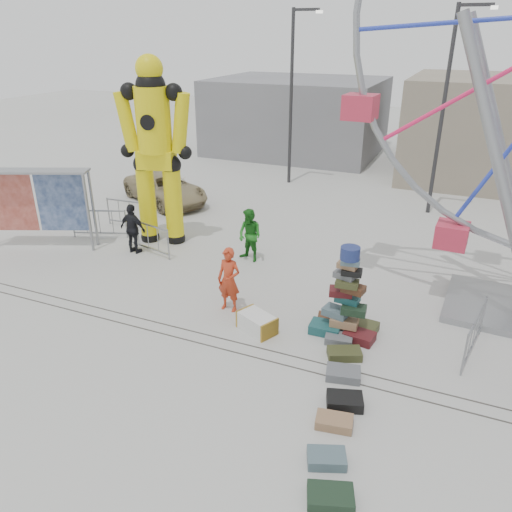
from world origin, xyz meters
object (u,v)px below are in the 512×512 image
at_px(banner_scaffold, 34,190).
at_px(barricade_wheel_front, 474,334).
at_px(suitcase_tower, 345,310).
at_px(pedestrian_red, 229,280).
at_px(pedestrian_black, 133,229).
at_px(crash_test_dummy, 156,146).
at_px(barricade_dummy_b, 130,214).
at_px(pedestrian_green, 250,235).
at_px(barricade_dummy_a, 99,224).
at_px(lamp_post_right, 446,103).
at_px(barricade_dummy_c, 148,238).
at_px(lamp_post_left, 293,90).
at_px(steamer_trunk, 257,323).
at_px(parked_suv, 165,188).

xyz_separation_m(banner_scaffold, barricade_wheel_front, (14.23, -0.90, -1.56)).
bearing_deg(suitcase_tower, pedestrian_red, -177.11).
bearing_deg(pedestrian_black, crash_test_dummy, -98.38).
bearing_deg(barricade_dummy_b, crash_test_dummy, -23.58).
xyz_separation_m(suitcase_tower, barricade_wheel_front, (3.03, 0.31, -0.12)).
relative_size(pedestrian_red, pedestrian_green, 1.02).
bearing_deg(barricade_dummy_a, suitcase_tower, -36.10).
xyz_separation_m(lamp_post_right, pedestrian_green, (-5.10, -7.42, -3.59)).
distance_m(suitcase_tower, pedestrian_green, 5.06).
distance_m(lamp_post_right, pedestrian_red, 11.99).
distance_m(lamp_post_right, barricade_dummy_c, 12.52).
distance_m(lamp_post_right, suitcase_tower, 11.24).
bearing_deg(pedestrian_black, lamp_post_left, -95.83).
xyz_separation_m(lamp_post_right, steamer_trunk, (-3.18, -11.31, -4.25)).
xyz_separation_m(crash_test_dummy, pedestrian_black, (-0.31, -1.29, -2.61)).
height_order(barricade_wheel_front, pedestrian_green, pedestrian_green).
xyz_separation_m(barricade_dummy_c, parked_suv, (-2.52, 5.03, 0.09)).
xyz_separation_m(crash_test_dummy, barricade_wheel_front, (10.64, -3.09, -2.93)).
bearing_deg(lamp_post_left, barricade_dummy_c, -98.76).
bearing_deg(pedestrian_black, pedestrian_red, 160.30).
xyz_separation_m(steamer_trunk, parked_suv, (-7.92, 8.10, 0.41)).
height_order(lamp_post_left, steamer_trunk, lamp_post_left).
bearing_deg(barricade_wheel_front, pedestrian_green, 78.45).
bearing_deg(pedestrian_green, parked_suv, 162.49).
bearing_deg(banner_scaffold, barricade_dummy_c, -6.63).
relative_size(barricade_dummy_a, pedestrian_red, 1.09).
distance_m(suitcase_tower, pedestrian_black, 8.21).
relative_size(steamer_trunk, pedestrian_red, 0.54).
relative_size(crash_test_dummy, parked_suv, 1.44).
distance_m(steamer_trunk, barricade_dummy_b, 8.93).
xyz_separation_m(steamer_trunk, barricade_wheel_front, (5.10, 1.10, 0.32)).
xyz_separation_m(suitcase_tower, barricade_dummy_b, (-9.54, 4.09, -0.12)).
distance_m(lamp_post_left, pedestrian_green, 10.26).
distance_m(steamer_trunk, barricade_wheel_front, 5.23).
distance_m(banner_scaffold, barricade_dummy_a, 2.54).
xyz_separation_m(pedestrian_red, pedestrian_green, (-0.79, 3.19, -0.02)).
distance_m(barricade_dummy_b, parked_suv, 3.25).
xyz_separation_m(banner_scaffold, barricade_dummy_a, (1.27, 1.54, -1.56)).
bearing_deg(banner_scaffold, lamp_post_right, 14.43).
bearing_deg(barricade_dummy_b, steamer_trunk, -36.77).
bearing_deg(parked_suv, pedestrian_green, -97.67).
relative_size(pedestrian_red, pedestrian_black, 1.04).
distance_m(steamer_trunk, barricade_dummy_c, 6.22).
bearing_deg(barricade_dummy_c, barricade_dummy_b, 152.45).
distance_m(barricade_dummy_b, pedestrian_green, 5.64).
bearing_deg(parked_suv, barricade_dummy_a, -151.87).
relative_size(lamp_post_left, parked_suv, 1.74).
height_order(lamp_post_left, parked_suv, lamp_post_left).
bearing_deg(pedestrian_green, crash_test_dummy, -167.14).
bearing_deg(lamp_post_right, barricade_dummy_c, -136.17).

